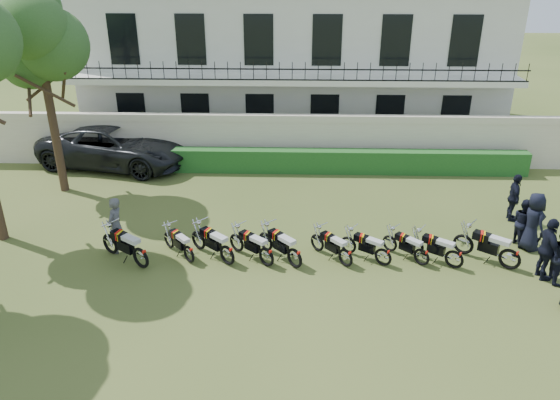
{
  "coord_description": "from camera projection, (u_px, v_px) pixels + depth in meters",
  "views": [
    {
      "loc": [
        0.18,
        -14.65,
        8.8
      ],
      "look_at": [
        -0.3,
        1.39,
        1.35
      ],
      "focal_mm": 35.0,
      "sensor_mm": 36.0,
      "label": 1
    }
  ],
  "objects": [
    {
      "name": "officer_4",
      "position": [
        523.0,
        222.0,
        17.48
      ],
      "size": [
        0.74,
        0.88,
        1.59
      ],
      "primitive_type": "imported",
      "rotation": [
        0.0,
        0.0,
        1.77
      ],
      "color": "black",
      "rests_on": "ground"
    },
    {
      "name": "motorcycle_5",
      "position": [
        346.0,
        254.0,
        16.36
      ],
      "size": [
        1.27,
        1.39,
        0.98
      ],
      "rotation": [
        0.0,
        0.0,
        0.74
      ],
      "color": "black",
      "rests_on": "ground"
    },
    {
      "name": "motorcycle_8",
      "position": [
        455.0,
        255.0,
        16.25
      ],
      "size": [
        1.56,
        1.15,
        1.01
      ],
      "rotation": [
        0.0,
        0.0,
        0.95
      ],
      "color": "black",
      "rests_on": "ground"
    },
    {
      "name": "motorcycle_1",
      "position": [
        189.0,
        250.0,
        16.57
      ],
      "size": [
        1.23,
        1.34,
        0.94
      ],
      "rotation": [
        0.0,
        0.0,
        0.74
      ],
      "color": "black",
      "rests_on": "ground"
    },
    {
      "name": "tree_west_near",
      "position": [
        39.0,
        38.0,
        19.28
      ],
      "size": [
        3.4,
        3.2,
        7.9
      ],
      "color": "#473323",
      "rests_on": "ground"
    },
    {
      "name": "officer_5",
      "position": [
        514.0,
        198.0,
        19.02
      ],
      "size": [
        0.55,
        1.06,
        1.73
      ],
      "primitive_type": "imported",
      "rotation": [
        0.0,
        0.0,
        1.44
      ],
      "color": "black",
      "rests_on": "ground"
    },
    {
      "name": "suv",
      "position": [
        115.0,
        146.0,
        23.85
      ],
      "size": [
        7.01,
        4.27,
        1.82
      ],
      "primitive_type": "imported",
      "rotation": [
        0.0,
        0.0,
        1.37
      ],
      "color": "black",
      "rests_on": "ground"
    },
    {
      "name": "ground",
      "position": [
        288.0,
        258.0,
        16.99
      ],
      "size": [
        100.0,
        100.0,
        0.0
      ],
      "primitive_type": "plane",
      "color": "#3D4E1F",
      "rests_on": "ground"
    },
    {
      "name": "building",
      "position": [
        293.0,
        56.0,
        28.08
      ],
      "size": [
        20.4,
        9.6,
        7.4
      ],
      "color": "silver",
      "rests_on": "ground"
    },
    {
      "name": "inspector",
      "position": [
        116.0,
        225.0,
        17.01
      ],
      "size": [
        0.57,
        0.75,
        1.84
      ],
      "primitive_type": "imported",
      "rotation": [
        0.0,
        0.0,
        -1.78
      ],
      "color": "#515156",
      "rests_on": "ground"
    },
    {
      "name": "motorcycle_6",
      "position": [
        383.0,
        253.0,
        16.39
      ],
      "size": [
        1.5,
        1.12,
        0.97
      ],
      "rotation": [
        0.0,
        0.0,
        0.94
      ],
      "color": "black",
      "rests_on": "ground"
    },
    {
      "name": "motorcycle_0",
      "position": [
        140.0,
        253.0,
        16.23
      ],
      "size": [
        1.8,
        1.29,
        1.15
      ],
      "rotation": [
        0.0,
        0.0,
        0.96
      ],
      "color": "black",
      "rests_on": "ground"
    },
    {
      "name": "motorcycle_4",
      "position": [
        295.0,
        254.0,
        16.27
      ],
      "size": [
        1.42,
        1.52,
        1.08
      ],
      "rotation": [
        0.0,
        0.0,
        0.75
      ],
      "color": "black",
      "rests_on": "ground"
    },
    {
      "name": "officer_3",
      "position": [
        533.0,
        222.0,
        17.15
      ],
      "size": [
        0.82,
        1.06,
        1.93
      ],
      "primitive_type": "imported",
      "rotation": [
        0.0,
        0.0,
        1.81
      ],
      "color": "black",
      "rests_on": "ground"
    },
    {
      "name": "motorcycle_2",
      "position": [
        227.0,
        251.0,
        16.42
      ],
      "size": [
        1.56,
        1.4,
        1.09
      ],
      "rotation": [
        0.0,
        0.0,
        0.85
      ],
      "color": "black",
      "rests_on": "ground"
    },
    {
      "name": "motorcycle_3",
      "position": [
        266.0,
        253.0,
        16.36
      ],
      "size": [
        1.5,
        1.31,
        1.04
      ],
      "rotation": [
        0.0,
        0.0,
        0.86
      ],
      "color": "black",
      "rests_on": "ground"
    },
    {
      "name": "motorcycle_9",
      "position": [
        511.0,
        254.0,
        16.17
      ],
      "size": [
        1.72,
        1.35,
        1.14
      ],
      "rotation": [
        0.0,
        0.0,
        0.92
      ],
      "color": "black",
      "rests_on": "ground"
    },
    {
      "name": "hedge",
      "position": [
        315.0,
        161.0,
        23.28
      ],
      "size": [
        18.0,
        0.6,
        1.0
      ],
      "primitive_type": "cube",
      "color": "#194719",
      "rests_on": "ground"
    },
    {
      "name": "motorcycle_7",
      "position": [
        422.0,
        253.0,
        16.43
      ],
      "size": [
        1.28,
        1.25,
        0.93
      ],
      "rotation": [
        0.0,
        0.0,
        0.8
      ],
      "color": "black",
      "rests_on": "ground"
    },
    {
      "name": "officer_2",
      "position": [
        547.0,
        249.0,
        15.57
      ],
      "size": [
        0.53,
        1.15,
        1.92
      ],
      "primitive_type": "imported",
      "rotation": [
        0.0,
        0.0,
        1.62
      ],
      "color": "black",
      "rests_on": "ground"
    },
    {
      "name": "perimeter_wall",
      "position": [
        291.0,
        140.0,
        23.75
      ],
      "size": [
        30.0,
        0.35,
        2.3
      ],
      "color": "beige",
      "rests_on": "ground"
    }
  ]
}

